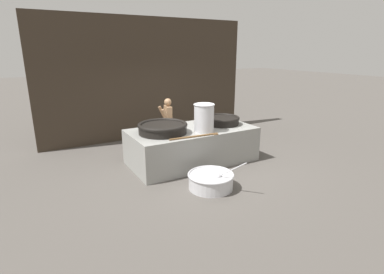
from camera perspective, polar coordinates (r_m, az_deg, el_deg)
ground_plane at (r=7.69m, az=0.00°, el=-4.63°), size 60.00×60.00×0.00m
back_wall at (r=9.75m, az=-8.36°, el=10.90°), size 6.78×0.24×3.72m
hearth_platform at (r=7.54m, az=0.00°, el=-1.57°), size 3.09×1.56×0.86m
giant_wok_near at (r=7.03m, az=-5.61°, el=1.78°), size 1.17×1.17×0.24m
giant_wok_far at (r=7.89m, az=5.68°, el=3.24°), size 0.93×0.93×0.21m
stock_pot at (r=7.11m, az=2.30°, el=3.76°), size 0.50×0.50×0.67m
stirring_paddle at (r=6.71m, az=0.89°, el=0.17°), size 1.20×0.16×0.04m
cook at (r=8.41m, az=-4.60°, el=2.81°), size 0.40×0.57×1.46m
prep_bowl_vegetables at (r=6.20m, az=3.62°, el=-8.18°), size 0.96×1.16×0.72m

